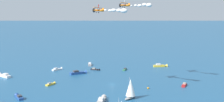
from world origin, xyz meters
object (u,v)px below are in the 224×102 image
Objects in this scene: motorboat_far_port at (58,69)px; wingwalker_lead at (99,6)px; marker_buoy at (148,88)px; biplane_wingman at (125,5)px; motorboat_far_stbd at (184,85)px; biplane_lead at (98,10)px; wingwalker_wingman at (125,1)px; motorboat_ahead at (96,69)px; motorboat_mid_cluster at (79,73)px; motorboat_outer_ring_a at (90,65)px; motorboat_inshore at (51,84)px; motorboat_trailing at (4,75)px; motorboat_outer_ring_d at (102,100)px; sailboat_outer_ring_c at (131,89)px; motorboat_outer_ring_b at (161,66)px; motorboat_near_centre at (125,70)px; motorboat_outer_ring_f at (19,97)px.

wingwalker_lead is (-47.98, -29.69, 42.76)m from motorboat_far_port.
biplane_wingman is at bearing 33.24° from marker_buoy.
biplane_wingman is at bearing 68.40° from motorboat_far_stbd.
wingwalker_wingman is (15.92, -14.48, 4.82)m from biplane_lead.
motorboat_ahead is 57.86m from marker_buoy.
motorboat_outer_ring_a is at bearing -10.26° from motorboat_mid_cluster.
motorboat_inshore is 0.97× the size of biplane_lead.
motorboat_trailing is (20.82, 32.74, 0.33)m from motorboat_inshore.
motorboat_outer_ring_d reaches higher than motorboat_outer_ring_a.
sailboat_outer_ring_c is (-47.41, -74.91, 3.97)m from motorboat_trailing.
marker_buoy is at bearing -133.43° from motorboat_mid_cluster.
motorboat_mid_cluster is 1.07× the size of motorboat_outer_ring_b.
motorboat_mid_cluster is (-11.21, 30.04, 0.37)m from motorboat_near_centre.
motorboat_outer_ring_b is at bearing -33.65° from biplane_wingman.
motorboat_ahead is 56.64m from biplane_wingman.
motorboat_outer_ring_f is (-21.55, 83.67, 0.10)m from motorboat_far_stbd.
motorboat_inshore is at bearing -122.46° from motorboat_trailing.
wingwalker_wingman is at bearing -124.82° from motorboat_mid_cluster.
motorboat_far_stbd is 61.71m from biplane_lead.
wingwalker_wingman is at bearing 176.67° from motorboat_near_centre.
motorboat_outer_ring_f is 4.71× the size of wingwalker_lead.
sailboat_outer_ring_c is (-66.51, 0.79, 4.32)m from motorboat_near_centre.
motorboat_outer_ring_d is at bearing -173.18° from motorboat_outer_ring_a.
motorboat_mid_cluster is at bearing -80.19° from motorboat_trailing.
motorboat_outer_ring_b is at bearing -67.45° from motorboat_mid_cluster.
motorboat_outer_ring_a is 1.06× the size of motorboat_outer_ring_f.
motorboat_far_stbd is at bearing -176.91° from motorboat_outer_ring_b.
biplane_lead reaches higher than motorboat_far_port.
motorboat_outer_ring_a is 0.86× the size of motorboat_outer_ring_d.
motorboat_far_port is 36.21m from motorboat_trailing.
biplane_wingman is (-32.41, -43.92, 43.26)m from motorboat_far_port.
biplane_lead is at bearing 38.12° from sailboat_outer_ring_c.
motorboat_outer_ring_d reaches higher than motorboat_far_port.
motorboat_outer_ring_f reaches higher than motorboat_inshore.
motorboat_outer_ring_a is at bearing -51.75° from motorboat_far_port.
motorboat_outer_ring_d is at bearing -165.02° from motorboat_mid_cluster.
motorboat_near_centre is at bearing -126.04° from motorboat_outer_ring_a.
motorboat_far_stbd is 108.60m from motorboat_trailing.
motorboat_ahead is 0.75× the size of motorboat_outer_ring_a.
motorboat_mid_cluster reaches higher than motorboat_ahead.
motorboat_ahead is at bearing -29.71° from motorboat_inshore.
motorboat_mid_cluster is at bearing 14.98° from motorboat_outer_ring_d.
biplane_lead is at bearing -63.66° from motorboat_outer_ring_f.
wingwalker_lead is (18.65, -37.44, 42.70)m from motorboat_outer_ring_f.
wingwalker_lead is at bearing 143.83° from motorboat_outer_ring_b.
motorboat_far_stbd is 56.28m from motorboat_outer_ring_b.
motorboat_mid_cluster is 1.63× the size of biplane_wingman.
motorboat_far_port reaches higher than motorboat_far_stbd.
motorboat_far_port is 78.66m from motorboat_outer_ring_d.
motorboat_near_centre is at bearing -3.33° from wingwalker_wingman.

